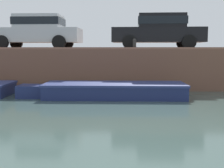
% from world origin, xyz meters
% --- Properties ---
extents(ground_plane, '(400.00, 400.00, 0.00)m').
position_xyz_m(ground_plane, '(0.00, 5.96, 0.00)').
color(ground_plane, '#384C47').
extents(far_quay_wall, '(60.00, 6.00, 1.73)m').
position_xyz_m(far_quay_wall, '(0.00, 14.92, 0.86)').
color(far_quay_wall, brown).
rests_on(far_quay_wall, ground).
extents(far_wall_coping, '(60.00, 0.24, 0.08)m').
position_xyz_m(far_wall_coping, '(0.00, 12.04, 1.77)').
color(far_wall_coping, brown).
rests_on(far_wall_coping, far_quay_wall).
extents(boat_moored_central_navy, '(6.00, 1.82, 0.52)m').
position_xyz_m(boat_moored_central_navy, '(-0.66, 10.12, 0.26)').
color(boat_moored_central_navy, navy).
rests_on(boat_moored_central_navy, ground).
extents(car_left_inner_silver, '(4.07, 1.97, 1.54)m').
position_xyz_m(car_left_inner_silver, '(-4.10, 13.30, 2.57)').
color(car_left_inner_silver, '#B7BABC').
rests_on(car_left_inner_silver, far_quay_wall).
extents(car_centre_black, '(4.08, 2.02, 1.54)m').
position_xyz_m(car_centre_black, '(1.45, 13.30, 2.57)').
color(car_centre_black, black).
rests_on(car_centre_black, far_quay_wall).
extents(mooring_bollard_mid, '(0.15, 0.15, 0.45)m').
position_xyz_m(mooring_bollard_mid, '(0.32, 12.17, 1.97)').
color(mooring_bollard_mid, '#2D2B28').
rests_on(mooring_bollard_mid, far_quay_wall).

